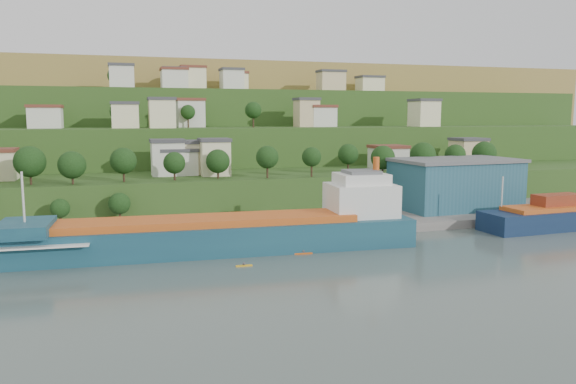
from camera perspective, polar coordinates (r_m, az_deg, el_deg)
name	(u,v)px	position (r m, az deg, el deg)	size (l,w,h in m)	color
ground	(321,258)	(103.19, 3.40, -6.66)	(500.00, 500.00, 0.00)	#44524E
quay	(359,224)	(135.94, 7.18, -3.20)	(220.00, 26.00, 4.00)	slate
pebble_beach	(11,251)	(120.04, -26.30, -5.41)	(40.00, 18.00, 2.40)	slate
hillside	(195,171)	(265.86, -9.42, 2.11)	(360.00, 211.08, 96.00)	#284719
cargo_ship_near	(232,235)	(108.12, -5.70, -4.32)	(76.48, 16.07, 19.51)	#14394D
warehouse	(455,183)	(150.92, 16.61, 0.86)	(31.94, 20.58, 12.80)	#215163
caravan	(34,239)	(116.57, -24.43, -4.35)	(6.10, 2.54, 2.85)	white
dinghy	(68,241)	(116.92, -21.46, -4.64)	(4.55, 1.71, 0.91)	silver
kayak_orange	(303,253)	(105.61, 1.56, -6.17)	(3.48, 1.02, 0.86)	#D15412
kayak_yellow	(244,265)	(97.47, -4.49, -7.41)	(2.87, 0.62, 0.71)	gold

